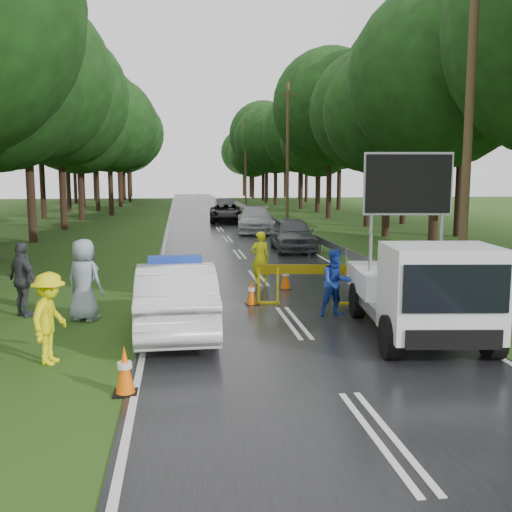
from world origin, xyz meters
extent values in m
plane|color=#254212|center=(0.00, 0.00, 0.00)|extent=(160.00, 160.00, 0.00)
cube|color=black|center=(0.00, 30.00, 0.01)|extent=(7.00, 140.00, 0.02)
cylinder|color=gray|center=(3.70, 0.00, 0.35)|extent=(0.12, 0.12, 0.70)
cube|color=gray|center=(3.70, 30.00, 0.55)|extent=(0.05, 60.00, 0.30)
cylinder|color=#4C3C23|center=(5.20, 2.00, 5.00)|extent=(0.24, 0.24, 10.00)
cylinder|color=#4C3C23|center=(5.20, 28.00, 5.00)|extent=(0.24, 0.24, 10.00)
cube|color=#4C3C23|center=(5.20, 28.00, 9.20)|extent=(1.40, 0.08, 0.08)
cylinder|color=#4C3C23|center=(5.20, 54.00, 5.00)|extent=(0.24, 0.24, 10.00)
cube|color=#4C3C23|center=(5.20, 54.00, 9.20)|extent=(1.40, 0.08, 0.08)
imported|color=silver|center=(-2.71, -0.43, 0.77)|extent=(1.74, 4.72, 1.54)
cube|color=#1938A5|center=(-2.71, -0.43, 1.62)|extent=(1.16, 0.35, 0.15)
cube|color=gray|center=(2.48, -0.99, 0.56)|extent=(2.53, 4.48, 0.25)
cube|color=white|center=(2.60, 0.01, 0.96)|extent=(2.41, 2.68, 0.56)
cube|color=white|center=(2.26, -2.81, 1.27)|extent=(2.21, 1.86, 1.73)
cube|color=black|center=(2.16, -3.63, 1.47)|extent=(1.87, 0.27, 0.86)
cube|color=black|center=(2.55, -0.39, 3.25)|extent=(1.93, 0.35, 1.32)
cylinder|color=black|center=(1.28, -2.89, 0.43)|extent=(0.38, 0.88, 0.85)
cylinder|color=black|center=(3.19, -3.12, 0.43)|extent=(0.38, 0.88, 0.85)
cylinder|color=black|center=(1.67, 0.33, 0.43)|extent=(0.38, 0.88, 0.85)
cylinder|color=black|center=(3.58, 0.10, 0.43)|extent=(0.38, 0.88, 0.85)
cube|color=gold|center=(-0.53, 2.03, 0.51)|extent=(0.07, 0.07, 1.02)
cube|color=gold|center=(-0.03, 1.94, 0.51)|extent=(0.07, 0.07, 1.02)
cube|color=gold|center=(1.48, 1.69, 0.51)|extent=(0.07, 0.07, 1.02)
cube|color=gold|center=(1.98, 1.60, 0.51)|extent=(0.07, 0.07, 1.02)
cube|color=#F2CC00|center=(0.73, 1.81, 0.97)|extent=(2.62, 0.49, 0.25)
imported|color=#E4EF0D|center=(-0.07, 5.00, 0.84)|extent=(0.67, 0.50, 1.69)
imported|color=#1837A0|center=(1.17, 0.50, 0.83)|extent=(0.88, 0.73, 1.66)
imported|color=#FAEE0D|center=(-4.98, -2.27, 0.85)|extent=(0.86, 1.21, 1.70)
imported|color=#393B40|center=(-6.41, 1.50, 0.92)|extent=(1.08, 1.08, 1.85)
imported|color=#8B95A7|center=(-4.88, 0.95, 0.98)|extent=(1.14, 1.02, 1.96)
imported|color=#46494F|center=(2.60, 13.07, 0.77)|extent=(2.02, 4.59, 1.54)
imported|color=#AAADB2|center=(2.05, 21.82, 0.78)|extent=(2.75, 5.60, 1.57)
imported|color=black|center=(0.89, 29.73, 0.73)|extent=(2.65, 5.33, 1.45)
imported|color=#414449|center=(1.42, 37.31, 0.75)|extent=(1.65, 4.55, 1.49)
cube|color=black|center=(-3.50, -4.00, 0.02)|extent=(0.37, 0.37, 0.03)
cone|color=#FF6208|center=(-3.50, -4.00, 0.41)|extent=(0.31, 0.31, 0.77)
cube|color=black|center=(-0.73, 2.00, 0.01)|extent=(0.33, 0.33, 0.03)
cone|color=#FF6208|center=(-0.73, 2.00, 0.36)|extent=(0.27, 0.27, 0.69)
cube|color=black|center=(0.57, 3.99, 0.02)|extent=(0.37, 0.37, 0.03)
cone|color=#FF6208|center=(0.57, 3.99, 0.40)|extent=(0.31, 0.31, 0.76)
cube|color=black|center=(-3.40, 3.00, 0.01)|extent=(0.33, 0.33, 0.03)
cone|color=#FF6208|center=(-3.40, 3.00, 0.36)|extent=(0.27, 0.27, 0.68)
cube|color=black|center=(2.40, 1.59, 0.01)|extent=(0.30, 0.30, 0.03)
cone|color=#FF6208|center=(2.40, 1.59, 0.33)|extent=(0.25, 0.25, 0.62)
camera|label=1|loc=(-2.61, -12.82, 3.41)|focal=40.00mm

